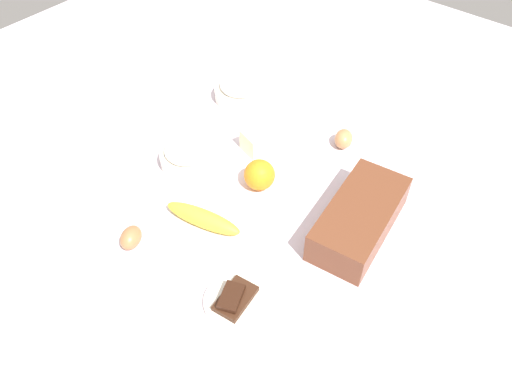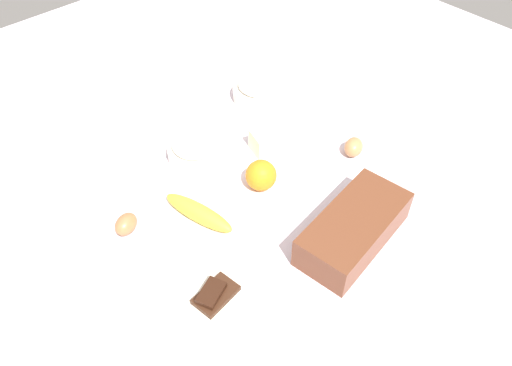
% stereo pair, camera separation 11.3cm
% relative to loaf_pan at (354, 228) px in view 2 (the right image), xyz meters
% --- Properties ---
extents(ground_plane, '(2.40, 2.40, 0.02)m').
position_rel_loaf_pan_xyz_m(ground_plane, '(0.06, -0.25, -0.05)').
color(ground_plane, silver).
extents(loaf_pan, '(0.30, 0.17, 0.08)m').
position_rel_loaf_pan_xyz_m(loaf_pan, '(0.00, 0.00, 0.00)').
color(loaf_pan, brown).
rests_on(loaf_pan, ground_plane).
extents(flour_bowl, '(0.14, 0.14, 0.07)m').
position_rel_loaf_pan_xyz_m(flour_bowl, '(0.09, -0.45, -0.01)').
color(flour_bowl, silver).
rests_on(flour_bowl, ground_plane).
extents(sugar_bowl, '(0.15, 0.15, 0.07)m').
position_rel_loaf_pan_xyz_m(sugar_bowl, '(-0.21, -0.53, -0.01)').
color(sugar_bowl, silver).
rests_on(sugar_bowl, ground_plane).
extents(banana, '(0.08, 0.20, 0.04)m').
position_rel_loaf_pan_xyz_m(banana, '(0.21, -0.28, -0.02)').
color(banana, yellow).
rests_on(banana, ground_plane).
extents(orange_fruit, '(0.08, 0.08, 0.08)m').
position_rel_loaf_pan_xyz_m(orange_fruit, '(0.03, -0.26, -0.00)').
color(orange_fruit, orange).
rests_on(orange_fruit, ground_plane).
extents(butter_block, '(0.10, 0.09, 0.06)m').
position_rel_loaf_pan_xyz_m(butter_block, '(-0.07, -0.34, -0.01)').
color(butter_block, '#F4EDB2').
rests_on(butter_block, ground_plane).
extents(egg_near_butter, '(0.07, 0.07, 0.05)m').
position_rel_loaf_pan_xyz_m(egg_near_butter, '(-0.22, -0.18, -0.02)').
color(egg_near_butter, '#B77C4B').
rests_on(egg_near_butter, ground_plane).
extents(egg_beside_bowl, '(0.07, 0.07, 0.04)m').
position_rel_loaf_pan_xyz_m(egg_beside_bowl, '(0.35, -0.36, -0.02)').
color(egg_beside_bowl, '#9E6A40').
rests_on(egg_beside_bowl, ground_plane).
extents(chocolate_plate, '(0.13, 0.13, 0.03)m').
position_rel_loaf_pan_xyz_m(chocolate_plate, '(0.32, -0.09, -0.03)').
color(chocolate_plate, silver).
rests_on(chocolate_plate, ground_plane).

